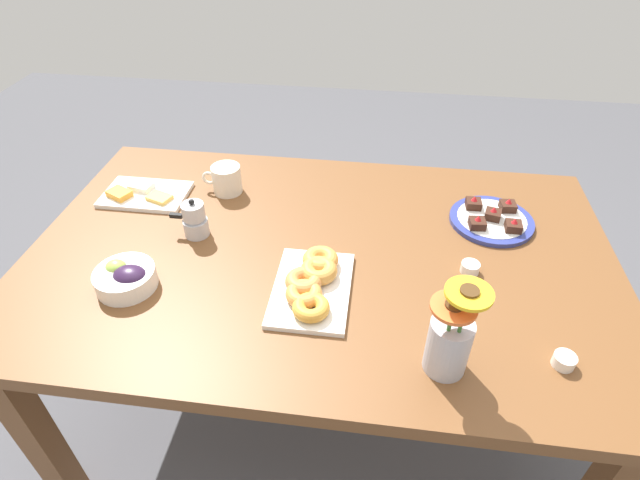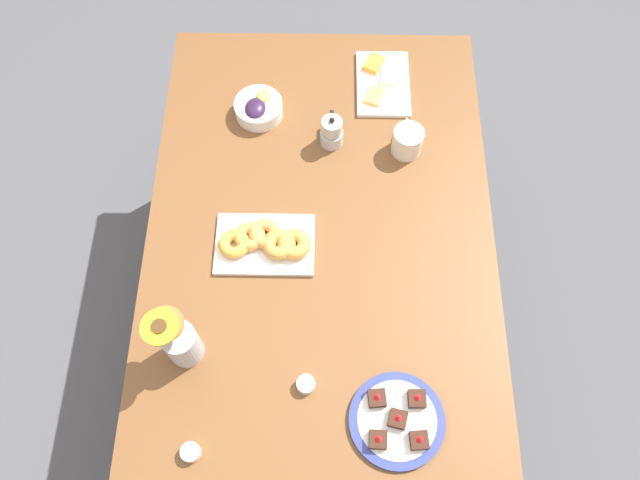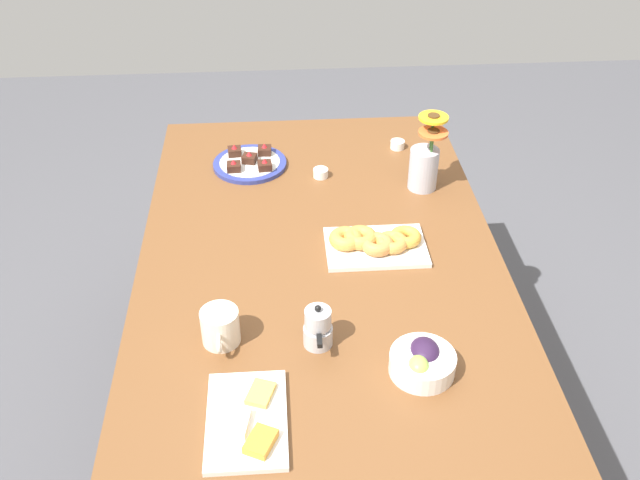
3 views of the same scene
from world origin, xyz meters
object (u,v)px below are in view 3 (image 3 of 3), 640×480
object	(u,v)px
dining_table	(320,275)
cheese_platter	(248,421)
flower_vase	(425,164)
croissant_platter	(375,242)
jam_cup_honey	(321,173)
grape_bowl	(422,361)
jam_cup_berry	(397,144)
coffee_mug	(220,327)
dessert_plate	(250,163)
moka_pot	(318,328)

from	to	relation	value
dining_table	cheese_platter	size ratio (longest dim) A/B	6.15
cheese_platter	flower_vase	bearing A→B (deg)	148.98
dining_table	croissant_platter	xyz separation A→B (m)	(0.00, 0.15, 0.11)
jam_cup_honey	grape_bowl	bearing A→B (deg)	11.15
cheese_platter	croissant_platter	size ratio (longest dim) A/B	0.92
flower_vase	jam_cup_honey	bearing A→B (deg)	-105.09
jam_cup_berry	coffee_mug	bearing A→B (deg)	-32.18
coffee_mug	jam_cup_berry	bearing A→B (deg)	147.82
coffee_mug	cheese_platter	xyz separation A→B (m)	(0.25, 0.07, -0.04)
dining_table	grape_bowl	size ratio (longest dim) A/B	10.62
jam_cup_honey	dessert_plate	distance (m)	0.24
jam_cup_honey	flower_vase	xyz separation A→B (m)	(0.09, 0.32, 0.07)
coffee_mug	jam_cup_berry	size ratio (longest dim) A/B	2.63
dining_table	moka_pot	size ratio (longest dim) A/B	13.45
jam_cup_berry	dessert_plate	world-z (taller)	dessert_plate
moka_pot	jam_cup_honey	bearing A→B (deg)	175.43
dining_table	jam_cup_berry	size ratio (longest dim) A/B	33.33
grape_bowl	flower_vase	bearing A→B (deg)	169.25
jam_cup_honey	jam_cup_berry	bearing A→B (deg)	121.41
grape_bowl	moka_pot	distance (m)	0.25
grape_bowl	croissant_platter	bearing A→B (deg)	-174.11
moka_pot	cheese_platter	bearing A→B (deg)	-35.68
cheese_platter	jam_cup_berry	size ratio (longest dim) A/B	5.42
cheese_platter	croissant_platter	distance (m)	0.68
cheese_platter	dessert_plate	world-z (taller)	dessert_plate
jam_cup_honey	jam_cup_berry	xyz separation A→B (m)	(-0.17, 0.28, 0.00)
jam_cup_honey	jam_cup_berry	size ratio (longest dim) A/B	1.00
coffee_mug	grape_bowl	size ratio (longest dim) A/B	0.84
coffee_mug	moka_pot	size ratio (longest dim) A/B	1.06
moka_pot	dessert_plate	bearing A→B (deg)	-168.65
jam_cup_berry	cheese_platter	bearing A→B (deg)	-23.47
cheese_platter	dessert_plate	size ratio (longest dim) A/B	1.07
croissant_platter	jam_cup_honey	distance (m)	0.42
croissant_platter	jam_cup_berry	world-z (taller)	croissant_platter
jam_cup_honey	moka_pot	world-z (taller)	moka_pot
coffee_mug	moka_pot	xyz separation A→B (m)	(0.03, 0.23, 0.00)
jam_cup_honey	jam_cup_berry	distance (m)	0.32
cheese_platter	moka_pot	bearing A→B (deg)	144.32
coffee_mug	jam_cup_berry	xyz separation A→B (m)	(-0.90, 0.57, -0.03)
croissant_platter	dessert_plate	size ratio (longest dim) A/B	1.16
dining_table	dessert_plate	size ratio (longest dim) A/B	6.61
jam_cup_honey	flower_vase	size ratio (longest dim) A/B	0.19
dessert_plate	flower_vase	size ratio (longest dim) A/B	0.98
coffee_mug	dessert_plate	distance (m)	0.82
grape_bowl	jam_cup_honey	size ratio (longest dim) A/B	3.14
dessert_plate	moka_pot	xyz separation A→B (m)	(0.84, 0.17, 0.04)
cheese_platter	jam_cup_berry	distance (m)	1.26
jam_cup_berry	dessert_plate	xyz separation A→B (m)	(0.08, -0.51, -0.00)
cheese_platter	jam_cup_honey	distance (m)	1.01
jam_cup_berry	moka_pot	xyz separation A→B (m)	(0.92, -0.34, 0.03)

